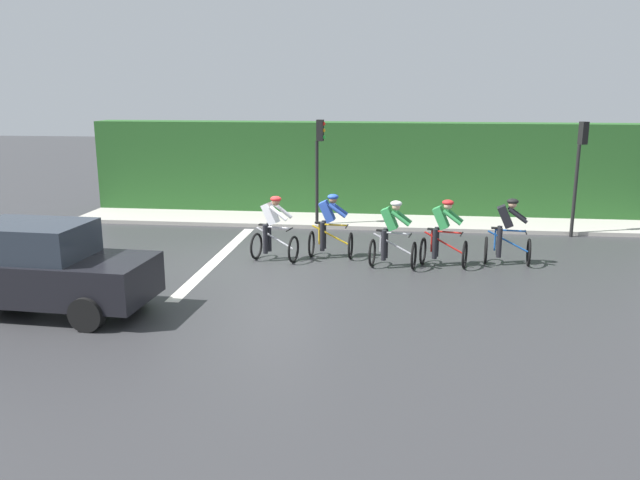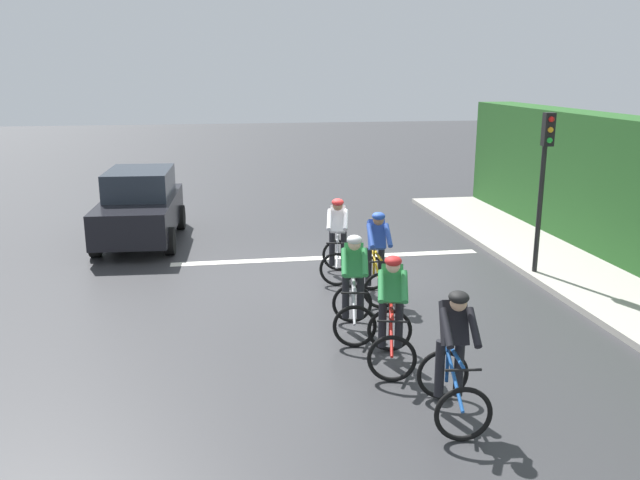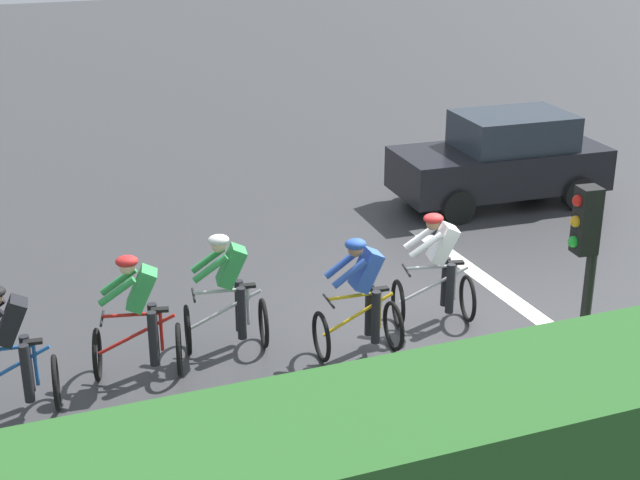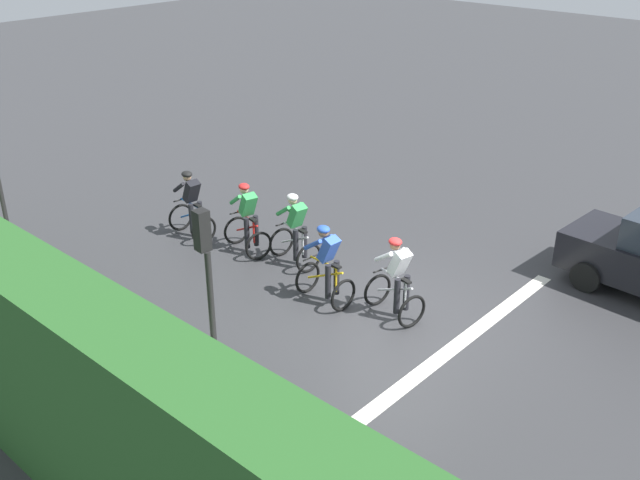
{
  "view_description": "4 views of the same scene",
  "coord_description": "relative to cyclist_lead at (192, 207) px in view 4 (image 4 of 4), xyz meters",
  "views": [
    {
      "loc": [
        15.42,
        3.11,
        4.26
      ],
      "look_at": [
        0.67,
        1.31,
        0.72
      ],
      "focal_mm": 35.82,
      "sensor_mm": 36.0,
      "label": 1
    },
    {
      "loc": [
        2.47,
        12.84,
        4.16
      ],
      "look_at": [
        0.52,
        0.68,
        0.97
      ],
      "focal_mm": 37.24,
      "sensor_mm": 36.0,
      "label": 2
    },
    {
      "loc": [
        -10.48,
        5.94,
        5.94
      ],
      "look_at": [
        0.88,
        1.5,
        1.17
      ],
      "focal_mm": 52.04,
      "sensor_mm": 36.0,
      "label": 3
    },
    {
      "loc": [
        -9.95,
        -7.0,
        7.51
      ],
      "look_at": [
        -0.13,
        1.86,
        1.14
      ],
      "focal_mm": 40.66,
      "sensor_mm": 36.0,
      "label": 4
    }
  ],
  "objects": [
    {
      "name": "road_marking_stop_line",
      "position": [
        0.29,
        -7.23,
        -0.79
      ],
      "size": [
        7.0,
        0.3,
        0.01
      ],
      "primitive_type": "cube",
      "color": "silver",
      "rests_on": "ground"
    },
    {
      "name": "cyclist_mid",
      "position": [
        0.63,
        -2.8,
        0.0
      ],
      "size": [
        0.85,
        1.18,
        1.66
      ],
      "color": "black",
      "rests_on": "ground"
    },
    {
      "name": "cyclist_trailing",
      "position": [
        0.34,
        -5.77,
        0.0
      ],
      "size": [
        0.9,
        1.2,
        1.66
      ],
      "color": "black",
      "rests_on": "ground"
    },
    {
      "name": "cyclist_second",
      "position": [
        0.35,
        -1.57,
        0.0
      ],
      "size": [
        0.91,
        1.21,
        1.66
      ],
      "color": "black",
      "rests_on": "ground"
    },
    {
      "name": "traffic_light_near_crossing",
      "position": [
        -3.67,
        -5.11,
        1.43
      ],
      "size": [
        0.22,
        0.31,
        3.34
      ],
      "color": "black",
      "rests_on": "ground"
    },
    {
      "name": "hedge_wall",
      "position": [
        -6.09,
        -3.82,
        0.78
      ],
      "size": [
        1.1,
        18.7,
        3.15
      ],
      "primitive_type": "cube",
      "color": "#265623",
      "rests_on": "ground"
    },
    {
      "name": "ground_plane",
      "position": [
        0.29,
        -5.82,
        -0.8
      ],
      "size": [
        80.0,
        80.0,
        0.0
      ],
      "primitive_type": "plane",
      "color": "#333335"
    },
    {
      "name": "cyclist_fourth",
      "position": [
        -0.14,
        -4.4,
        0.0
      ],
      "size": [
        0.74,
        1.12,
        1.66
      ],
      "color": "black",
      "rests_on": "ground"
    },
    {
      "name": "sidewalk_kerb",
      "position": [
        -4.89,
        -3.82,
        -0.74
      ],
      "size": [
        2.8,
        18.7,
        0.12
      ],
      "primitive_type": "cube",
      "color": "#ADA89E",
      "rests_on": "ground"
    },
    {
      "name": "cyclist_lead",
      "position": [
        0.0,
        0.0,
        0.0
      ],
      "size": [
        0.79,
        1.15,
        1.66
      ],
      "color": "black",
      "rests_on": "ground"
    },
    {
      "name": "stone_wall_low",
      "position": [
        -5.79,
        -3.82,
        -0.56
      ],
      "size": [
        0.44,
        18.7,
        0.48
      ],
      "primitive_type": "cube",
      "color": "gray",
      "rests_on": "ground"
    }
  ]
}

